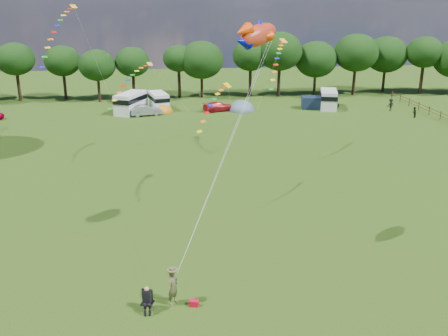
{
  "coord_description": "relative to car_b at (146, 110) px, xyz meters",
  "views": [
    {
      "loc": [
        -3.7,
        -25.04,
        15.4
      ],
      "look_at": [
        0.0,
        8.0,
        4.0
      ],
      "focal_mm": 40.0,
      "sensor_mm": 36.0,
      "label": 1
    }
  ],
  "objects": [
    {
      "name": "fence",
      "position": [
        38.87,
        -8.48,
        -0.02
      ],
      "size": [
        0.12,
        33.12,
        1.2
      ],
      "color": "#472D19",
      "rests_on": "ground"
    },
    {
      "name": "tent_orange",
      "position": [
        2.31,
        1.91,
        -0.7
      ],
      "size": [
        2.91,
        3.19,
        2.28
      ],
      "color": "#BA6A10",
      "rests_on": "ground"
    },
    {
      "name": "streamer_kite_d",
      "position": [
        13.92,
        -19.73,
        9.3
      ],
      "size": [
        2.78,
        5.16,
        4.33
      ],
      "rotation": [
        0.0,
        0.0,
        0.64
      ],
      "color": "yellow",
      "rests_on": "ground"
    },
    {
      "name": "car_b",
      "position": [
        0.0,
        0.0,
        0.0
      ],
      "size": [
        4.32,
        2.46,
        1.44
      ],
      "primitive_type": "imported",
      "rotation": [
        0.0,
        0.0,
        1.81
      ],
      "color": "gray",
      "rests_on": "ground"
    },
    {
      "name": "car_c",
      "position": [
        10.2,
        1.74,
        -0.06
      ],
      "size": [
        4.78,
        3.17,
        1.33
      ],
      "primitive_type": "imported",
      "rotation": [
        0.0,
        0.0,
        1.89
      ],
      "color": "#A9171F",
      "rests_on": "ground"
    },
    {
      "name": "walker_b",
      "position": [
        34.68,
        -0.8,
        0.14
      ],
      "size": [
        1.2,
        0.78,
        1.72
      ],
      "primitive_type": "imported",
      "rotation": [
        0.0,
        0.0,
        3.4
      ],
      "color": "black",
      "rests_on": "ground"
    },
    {
      "name": "tree_line",
      "position": [
        12.18,
        12.02,
        5.63
      ],
      "size": [
        102.98,
        10.98,
        10.27
      ],
      "color": "black",
      "rests_on": "ground"
    },
    {
      "name": "walker_a",
      "position": [
        35.92,
        -5.44,
        0.03
      ],
      "size": [
        0.84,
        0.81,
        1.49
      ],
      "primitive_type": "imported",
      "rotation": [
        0.0,
        0.0,
        3.86
      ],
      "color": "black",
      "rests_on": "ground"
    },
    {
      "name": "awning_navy",
      "position": [
        23.83,
        1.93,
        0.15
      ],
      "size": [
        3.1,
        2.67,
        1.73
      ],
      "primitive_type": "cube",
      "rotation": [
        0.0,
        0.0,
        -0.16
      ],
      "color": "#142038",
      "rests_on": "ground"
    },
    {
      "name": "streamer_kite_c",
      "position": [
        6.74,
        -31.08,
        7.43
      ],
      "size": [
        3.12,
        4.95,
        2.79
      ],
      "rotation": [
        0.0,
        0.0,
        0.89
      ],
      "color": "#FFD704",
      "rests_on": "ground"
    },
    {
      "name": "fish_kite",
      "position": [
        8.03,
        -40.17,
        12.71
      ],
      "size": [
        3.17,
        2.86,
        1.81
      ],
      "rotation": [
        0.0,
        -0.21,
        0.69
      ],
      "color": "#B82F17",
      "rests_on": "ground"
    },
    {
      "name": "ground_plane",
      "position": [
        6.87,
        -42.98,
        -0.72
      ],
      "size": [
        180.0,
        180.0,
        0.0
      ],
      "primitive_type": "plane",
      "color": "black",
      "rests_on": "ground"
    },
    {
      "name": "camp_chair",
      "position": [
        1.7,
        -45.66,
        0.16
      ],
      "size": [
        0.75,
        0.77,
        1.46
      ],
      "rotation": [
        0.0,
        0.0,
        -0.36
      ],
      "color": "#99999E",
      "rests_on": "ground"
    },
    {
      "name": "campervan_b",
      "position": [
        -2.17,
        2.0,
        0.79
      ],
      "size": [
        4.53,
        6.24,
        2.81
      ],
      "rotation": [
        0.0,
        0.0,
        1.16
      ],
      "color": "white",
      "rests_on": "ground"
    },
    {
      "name": "campervan_d",
      "position": [
        26.36,
        1.88,
        0.69
      ],
      "size": [
        3.59,
        5.77,
        2.63
      ],
      "rotation": [
        0.0,
        0.0,
        1.31
      ],
      "color": "silver",
      "rests_on": "ground"
    },
    {
      "name": "kite_flyer",
      "position": [
        3.04,
        -45.16,
        0.29
      ],
      "size": [
        0.82,
        0.88,
        2.01
      ],
      "primitive_type": "imported",
      "rotation": [
        0.0,
        0.0,
        0.94
      ],
      "color": "brown",
      "rests_on": "ground"
    },
    {
      "name": "car_d",
      "position": [
        25.9,
        2.51,
        -0.09
      ],
      "size": [
        5.03,
        3.24,
        1.26
      ],
      "primitive_type": "imported",
      "rotation": [
        0.0,
        0.0,
        1.31
      ],
      "color": "black",
      "rests_on": "ground"
    },
    {
      "name": "tent_greyblue",
      "position": [
        13.55,
        1.82,
        -0.7
      ],
      "size": [
        3.86,
        4.23,
        2.87
      ],
      "color": "slate",
      "rests_on": "ground"
    },
    {
      "name": "campervan_c",
      "position": [
        1.69,
        3.75,
        0.6
      ],
      "size": [
        3.27,
        5.36,
        2.45
      ],
      "rotation": [
        0.0,
        0.0,
        1.81
      ],
      "color": "white",
      "rests_on": "ground"
    },
    {
      "name": "streamer_kite_b",
      "position": [
        -0.07,
        -19.86,
        7.44
      ],
      "size": [
        4.22,
        4.56,
        3.77
      ],
      "rotation": [
        0.0,
        0.0,
        0.56
      ],
      "color": "gold",
      "rests_on": "ground"
    },
    {
      "name": "kite_bag",
      "position": [
        4.1,
        -45.49,
        -0.55
      ],
      "size": [
        0.52,
        0.41,
        0.33
      ],
      "primitive_type": "cube",
      "rotation": [
        0.0,
        0.0,
        -0.22
      ],
      "color": "red",
      "rests_on": "ground"
    },
    {
      "name": "streamer_kite_a",
      "position": [
        -7.37,
        -14.88,
        11.97
      ],
      "size": [
        3.38,
        5.61,
        5.78
      ],
      "rotation": [
        0.0,
        0.0,
        0.74
      ],
      "color": "gold",
      "rests_on": "ground"
    }
  ]
}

